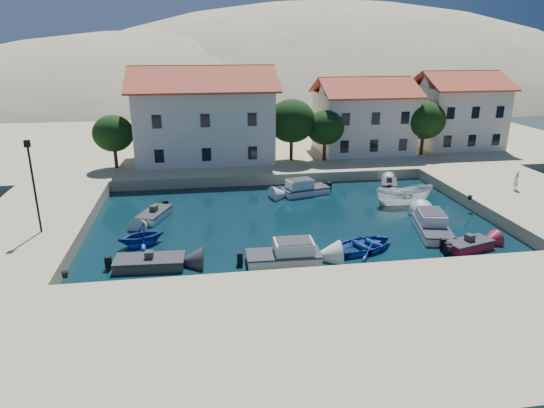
{
  "coord_description": "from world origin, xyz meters",
  "views": [
    {
      "loc": [
        -6.84,
        -24.25,
        13.19
      ],
      "look_at": [
        -1.74,
        8.42,
        2.0
      ],
      "focal_mm": 32.0,
      "sensor_mm": 36.0,
      "label": 1
    }
  ],
  "objects_px": {
    "cabin_cruiser_south": "(284,255)",
    "cabin_cruiser_east": "(432,227)",
    "building_mid": "(363,114)",
    "boat_east": "(403,205)",
    "rowboat_south": "(366,249)",
    "building_left": "(204,112)",
    "lamppost": "(33,178)",
    "building_right": "(457,109)",
    "pedestrian": "(516,181)"
  },
  "relations": [
    {
      "from": "building_left",
      "to": "cabin_cruiser_east",
      "type": "xyz_separation_m",
      "value": [
        15.57,
        -21.99,
        -5.46
      ]
    },
    {
      "from": "boat_east",
      "to": "pedestrian",
      "type": "distance_m",
      "value": 10.03
    },
    {
      "from": "building_mid",
      "to": "building_right",
      "type": "height_order",
      "value": "building_right"
    },
    {
      "from": "rowboat_south",
      "to": "building_left",
      "type": "bearing_deg",
      "value": 1.6
    },
    {
      "from": "building_left",
      "to": "building_mid",
      "type": "bearing_deg",
      "value": 3.18
    },
    {
      "from": "lamppost",
      "to": "building_right",
      "type": "bearing_deg",
      "value": 27.93
    },
    {
      "from": "building_mid",
      "to": "cabin_cruiser_south",
      "type": "bearing_deg",
      "value": -118.01
    },
    {
      "from": "boat_east",
      "to": "building_right",
      "type": "bearing_deg",
      "value": -34.71
    },
    {
      "from": "building_left",
      "to": "rowboat_south",
      "type": "distance_m",
      "value": 26.61
    },
    {
      "from": "cabin_cruiser_east",
      "to": "boat_east",
      "type": "height_order",
      "value": "cabin_cruiser_east"
    },
    {
      "from": "building_left",
      "to": "pedestrian",
      "type": "height_order",
      "value": "building_left"
    },
    {
      "from": "cabin_cruiser_south",
      "to": "cabin_cruiser_east",
      "type": "height_order",
      "value": "same"
    },
    {
      "from": "rowboat_south",
      "to": "lamppost",
      "type": "bearing_deg",
      "value": 58.64
    },
    {
      "from": "cabin_cruiser_east",
      "to": "cabin_cruiser_south",
      "type": "bearing_deg",
      "value": 118.62
    },
    {
      "from": "building_right",
      "to": "building_mid",
      "type": "bearing_deg",
      "value": -175.24
    },
    {
      "from": "cabin_cruiser_south",
      "to": "pedestrian",
      "type": "height_order",
      "value": "pedestrian"
    },
    {
      "from": "building_right",
      "to": "lamppost",
      "type": "xyz_separation_m",
      "value": [
        -41.5,
        -22.0,
        -0.72
      ]
    },
    {
      "from": "building_left",
      "to": "rowboat_south",
      "type": "bearing_deg",
      "value": -67.57
    },
    {
      "from": "building_right",
      "to": "cabin_cruiser_east",
      "type": "bearing_deg",
      "value": -121.03
    },
    {
      "from": "building_mid",
      "to": "cabin_cruiser_south",
      "type": "height_order",
      "value": "building_mid"
    },
    {
      "from": "cabin_cruiser_south",
      "to": "rowboat_south",
      "type": "height_order",
      "value": "cabin_cruiser_south"
    },
    {
      "from": "building_left",
      "to": "building_right",
      "type": "bearing_deg",
      "value": 3.81
    },
    {
      "from": "cabin_cruiser_south",
      "to": "rowboat_south",
      "type": "xyz_separation_m",
      "value": [
        5.77,
        1.1,
        -0.48
      ]
    },
    {
      "from": "building_mid",
      "to": "boat_east",
      "type": "xyz_separation_m",
      "value": [
        -1.92,
        -16.75,
        -5.22
      ]
    },
    {
      "from": "cabin_cruiser_east",
      "to": "building_right",
      "type": "bearing_deg",
      "value": -17.54
    },
    {
      "from": "building_right",
      "to": "pedestrian",
      "type": "relative_size",
      "value": 5.81
    },
    {
      "from": "pedestrian",
      "to": "cabin_cruiser_south",
      "type": "bearing_deg",
      "value": -2.55
    },
    {
      "from": "rowboat_south",
      "to": "pedestrian",
      "type": "xyz_separation_m",
      "value": [
        16.04,
        7.87,
        1.81
      ]
    },
    {
      "from": "boat_east",
      "to": "lamppost",
      "type": "bearing_deg",
      "value": 102.14
    },
    {
      "from": "building_right",
      "to": "building_left",
      "type": "bearing_deg",
      "value": -176.19
    },
    {
      "from": "lamppost",
      "to": "pedestrian",
      "type": "bearing_deg",
      "value": 5.93
    },
    {
      "from": "building_right",
      "to": "lamppost",
      "type": "distance_m",
      "value": 46.98
    },
    {
      "from": "cabin_cruiser_east",
      "to": "lamppost",
      "type": "bearing_deg",
      "value": 99.29
    },
    {
      "from": "lamppost",
      "to": "cabin_cruiser_south",
      "type": "xyz_separation_m",
      "value": [
        15.63,
        -5.08,
        -4.28
      ]
    },
    {
      "from": "rowboat_south",
      "to": "pedestrian",
      "type": "bearing_deg",
      "value": -84.69
    },
    {
      "from": "building_left",
      "to": "boat_east",
      "type": "height_order",
      "value": "building_left"
    },
    {
      "from": "building_left",
      "to": "building_mid",
      "type": "height_order",
      "value": "building_left"
    },
    {
      "from": "lamppost",
      "to": "building_mid",
      "type": "bearing_deg",
      "value": 35.45
    },
    {
      "from": "cabin_cruiser_east",
      "to": "pedestrian",
      "type": "distance_m",
      "value": 11.99
    },
    {
      "from": "building_left",
      "to": "cabin_cruiser_south",
      "type": "distance_m",
      "value": 26.0
    },
    {
      "from": "rowboat_south",
      "to": "cabin_cruiser_east",
      "type": "bearing_deg",
      "value": -91.45
    },
    {
      "from": "boat_east",
      "to": "rowboat_south",
      "type": "bearing_deg",
      "value": 146.46
    },
    {
      "from": "building_right",
      "to": "pedestrian",
      "type": "distance_m",
      "value": 18.91
    },
    {
      "from": "building_mid",
      "to": "cabin_cruiser_east",
      "type": "height_order",
      "value": "building_mid"
    },
    {
      "from": "building_mid",
      "to": "pedestrian",
      "type": "distance_m",
      "value": 19.17
    },
    {
      "from": "cabin_cruiser_south",
      "to": "pedestrian",
      "type": "relative_size",
      "value": 2.9
    },
    {
      "from": "building_left",
      "to": "lamppost",
      "type": "xyz_separation_m",
      "value": [
        -11.5,
        -20.0,
        -1.18
      ]
    },
    {
      "from": "building_mid",
      "to": "building_right",
      "type": "xyz_separation_m",
      "value": [
        12.0,
        1.0,
        0.25
      ]
    },
    {
      "from": "cabin_cruiser_south",
      "to": "cabin_cruiser_east",
      "type": "xyz_separation_m",
      "value": [
        11.44,
        3.09,
        -0.0
      ]
    },
    {
      "from": "rowboat_south",
      "to": "cabin_cruiser_south",
      "type": "bearing_deg",
      "value": 79.97
    }
  ]
}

